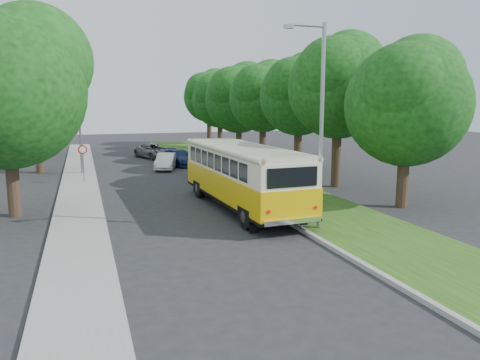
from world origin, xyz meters
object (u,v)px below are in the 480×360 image
object	(u,v)px
car_white	(166,161)
car_grey	(155,151)
vintage_bus	(242,177)
car_silver	(205,169)
lamppost_far	(78,116)
car_blue	(179,158)
lamppost_near	(320,121)

from	to	relation	value
car_white	car_grey	world-z (taller)	car_grey
vintage_bus	car_silver	world-z (taller)	vintage_bus
car_silver	car_white	distance (m)	6.17
vintage_bus	lamppost_far	bearing A→B (deg)	115.17
lamppost_far	vintage_bus	world-z (taller)	lamppost_far
lamppost_far	car_grey	bearing A→B (deg)	51.92
car_white	car_silver	bearing A→B (deg)	-58.50
vintage_bus	car_grey	distance (m)	22.24
car_silver	car_white	bearing A→B (deg)	106.32
car_white	vintage_bus	bearing A→B (deg)	-68.28
lamppost_far	vintage_bus	xyz separation A→B (m)	(7.32, -13.97, -2.57)
vintage_bus	car_blue	bearing A→B (deg)	86.68
lamppost_near	car_white	world-z (taller)	lamppost_near
lamppost_near	car_grey	world-z (taller)	lamppost_near
lamppost_far	car_grey	distance (m)	11.03
car_silver	car_blue	distance (m)	7.91
car_grey	car_white	bearing A→B (deg)	-110.97
lamppost_near	lamppost_far	bearing A→B (deg)	115.71
vintage_bus	car_blue	size ratio (longest dim) A/B	2.36
lamppost_near	car_grey	bearing A→B (deg)	95.23
lamppost_near	car_grey	xyz separation A→B (m)	(-2.45, 26.74, -3.70)
car_grey	lamppost_near	bearing A→B (deg)	-103.67
vintage_bus	car_white	xyz separation A→B (m)	(-1.13, 14.62, -0.93)
vintage_bus	car_white	distance (m)	14.70
lamppost_near	lamppost_far	xyz separation A→B (m)	(-8.91, 18.50, -0.25)
lamppost_far	car_blue	distance (m)	8.71
lamppost_near	car_silver	size ratio (longest dim) A/B	1.84
car_blue	car_grey	size ratio (longest dim) A/B	0.92
car_silver	car_blue	xyz separation A→B (m)	(-0.14, 7.91, -0.10)
lamppost_near	car_blue	world-z (taller)	lamppost_near
car_white	car_grey	xyz separation A→B (m)	(0.27, 7.59, 0.05)
lamppost_far	lamppost_near	bearing A→B (deg)	-64.29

